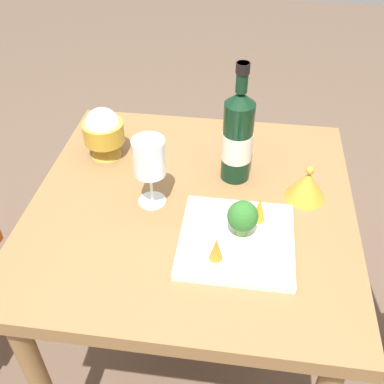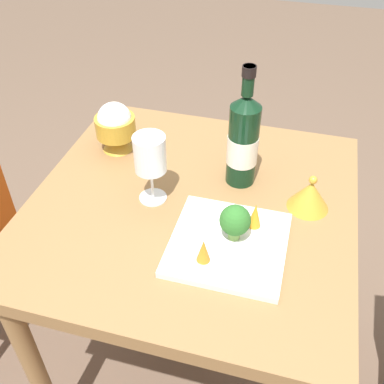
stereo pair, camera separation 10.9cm
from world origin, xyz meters
name	(u,v)px [view 2 (the right image)]	position (x,y,z in m)	size (l,w,h in m)	color
ground_plane	(192,360)	(0.00, 0.00, 0.00)	(8.00, 8.00, 0.00)	brown
dining_table	(192,231)	(0.00, 0.00, 0.64)	(0.79, 0.79, 0.74)	olive
wine_bottle	(243,140)	(0.12, -0.10, 0.87)	(0.08, 0.08, 0.31)	black
wine_glass	(150,156)	(-0.01, 0.10, 0.87)	(0.08, 0.08, 0.18)	white
rice_bowl	(115,126)	(0.16, 0.26, 0.82)	(0.11, 0.11, 0.14)	gold
rice_bowl_lid	(310,195)	(0.06, -0.27, 0.78)	(0.10, 0.10, 0.09)	gold
serving_plate	(228,244)	(-0.12, -0.12, 0.75)	(0.25, 0.25, 0.02)	white
broccoli_floret	(235,221)	(-0.11, -0.13, 0.81)	(0.07, 0.07, 0.09)	#729E4C
carrot_garnish_left	(203,250)	(-0.19, -0.08, 0.79)	(0.03, 0.03, 0.06)	orange
carrot_garnish_right	(255,215)	(-0.06, -0.16, 0.79)	(0.03, 0.03, 0.06)	orange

